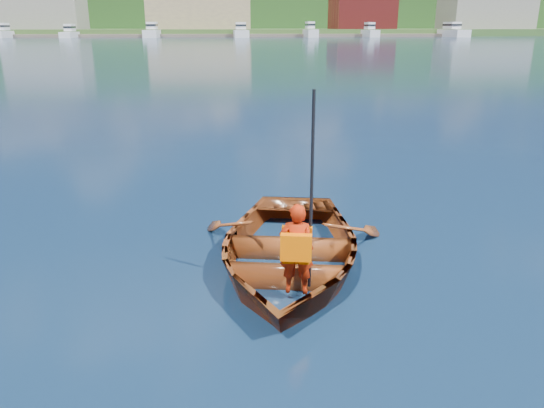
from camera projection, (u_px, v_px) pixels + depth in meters
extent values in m
plane|color=#0F1C3F|center=(241.00, 303.00, 6.00)|extent=(600.00, 600.00, 0.00)
imported|color=#69350E|center=(288.00, 248.00, 6.87)|extent=(3.37, 4.23, 0.79)
imported|color=#B82308|center=(296.00, 249.00, 5.88)|extent=(0.43, 0.32, 1.06)
cube|color=#FF6700|center=(296.00, 248.00, 5.75)|extent=(0.35, 0.16, 0.30)
cube|color=#FF6700|center=(297.00, 239.00, 5.97)|extent=(0.35, 0.14, 0.30)
cube|color=#FF6700|center=(296.00, 258.00, 5.92)|extent=(0.34, 0.27, 0.05)
cylinder|color=black|center=(311.00, 194.00, 5.82)|extent=(0.04, 0.04, 2.26)
cube|color=#375620|center=(216.00, 32.00, 184.80)|extent=(400.00, 80.00, 2.00)
cube|color=#23431F|center=(215.00, 6.00, 228.75)|extent=(400.00, 100.00, 22.00)
cube|color=brown|center=(179.00, 36.00, 144.43)|extent=(160.00, 4.02, 0.80)
cube|color=gray|center=(43.00, 4.00, 153.90)|extent=(22.00, 16.00, 14.00)
cube|color=tan|center=(199.00, 8.00, 158.52)|extent=(30.00, 16.00, 12.00)
cube|color=brown|center=(362.00, 14.00, 163.78)|extent=(18.00, 16.00, 9.00)
cube|color=gray|center=(486.00, 11.00, 167.29)|extent=(26.00, 16.00, 11.00)
cube|color=silver|center=(3.00, 35.00, 135.38)|extent=(2.55, 9.11, 1.87)
cube|color=silver|center=(3.00, 27.00, 135.59)|extent=(1.78, 4.10, 1.80)
cube|color=black|center=(3.00, 26.00, 135.56)|extent=(1.84, 4.28, 0.50)
cube|color=silver|center=(70.00, 35.00, 136.99)|extent=(2.82, 10.09, 1.61)
cube|color=silver|center=(70.00, 28.00, 137.34)|extent=(1.98, 4.54, 1.80)
cube|color=black|center=(70.00, 27.00, 137.31)|extent=(2.03, 4.74, 0.50)
cube|color=silver|center=(152.00, 34.00, 138.94)|extent=(3.51, 12.54, 2.12)
cube|color=silver|center=(152.00, 26.00, 139.42)|extent=(2.46, 5.64, 1.80)
cube|color=black|center=(152.00, 25.00, 139.39)|extent=(2.53, 5.89, 0.50)
cube|color=silver|center=(241.00, 34.00, 141.17)|extent=(3.75, 13.39, 2.06)
cube|color=silver|center=(241.00, 26.00, 141.75)|extent=(2.63, 6.03, 1.80)
cube|color=black|center=(241.00, 25.00, 141.72)|extent=(2.70, 6.30, 0.50)
cube|color=silver|center=(310.00, 34.00, 142.95)|extent=(2.78, 9.93, 2.25)
cube|color=silver|center=(310.00, 25.00, 143.16)|extent=(1.95, 4.47, 1.80)
cube|color=black|center=(310.00, 25.00, 143.13)|extent=(2.00, 4.67, 0.50)
cube|color=silver|center=(370.00, 34.00, 144.55)|extent=(2.74, 9.79, 2.08)
cube|color=silver|center=(370.00, 26.00, 144.78)|extent=(1.92, 4.40, 1.80)
cube|color=black|center=(370.00, 25.00, 144.75)|extent=(1.97, 4.60, 0.50)
cube|color=silver|center=(453.00, 34.00, 146.79)|extent=(3.87, 13.82, 2.19)
cube|color=silver|center=(452.00, 25.00, 147.39)|extent=(2.71, 6.22, 1.80)
cube|color=black|center=(452.00, 25.00, 147.36)|extent=(2.79, 6.50, 0.50)
cylinder|color=#382314|center=(299.00, 12.00, 204.66)|extent=(0.80, 0.80, 4.19)
cylinder|color=#382314|center=(384.00, 19.00, 198.94)|extent=(0.80, 0.80, 2.90)
sphere|color=#205221|center=(385.00, 8.00, 197.71)|extent=(5.41, 5.41, 5.41)
cylinder|color=#382314|center=(377.00, 19.00, 195.55)|extent=(0.80, 0.80, 3.74)
sphere|color=#205221|center=(378.00, 5.00, 193.95)|extent=(6.99, 6.99, 6.99)
cylinder|color=#382314|center=(328.00, 4.00, 223.67)|extent=(0.80, 0.80, 3.38)
cylinder|color=#382314|center=(55.00, 7.00, 207.89)|extent=(0.80, 0.80, 2.63)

